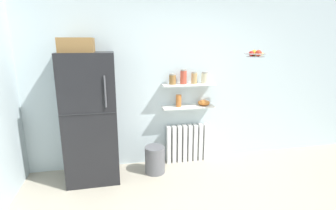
% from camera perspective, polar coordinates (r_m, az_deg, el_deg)
% --- Properties ---
extents(back_wall, '(7.04, 0.10, 2.60)m').
position_cam_1_polar(back_wall, '(4.06, 0.77, 5.03)').
color(back_wall, silver).
rests_on(back_wall, ground_plane).
extents(refrigerator, '(0.71, 0.66, 1.98)m').
position_cam_1_polar(refrigerator, '(3.70, -16.87, -2.20)').
color(refrigerator, black).
rests_on(refrigerator, ground_plane).
extents(radiator, '(0.69, 0.12, 0.62)m').
position_cam_1_polar(radiator, '(4.26, 4.24, -8.42)').
color(radiator, white).
rests_on(radiator, ground_plane).
extents(wall_shelf_lower, '(0.82, 0.22, 0.02)m').
position_cam_1_polar(wall_shelf_lower, '(4.04, 4.52, -0.42)').
color(wall_shelf_lower, white).
extents(wall_shelf_upper, '(0.82, 0.22, 0.02)m').
position_cam_1_polar(wall_shelf_upper, '(3.97, 4.62, 4.57)').
color(wall_shelf_upper, white).
extents(storage_jar_0, '(0.10, 0.10, 0.16)m').
position_cam_1_polar(storage_jar_0, '(3.89, 1.00, 5.79)').
color(storage_jar_0, olive).
rests_on(storage_jar_0, wall_shelf_upper).
extents(storage_jar_1, '(0.10, 0.10, 0.22)m').
position_cam_1_polar(storage_jar_1, '(3.93, 3.45, 6.28)').
color(storage_jar_1, '#C64C38').
rests_on(storage_jar_1, wall_shelf_upper).
extents(storage_jar_2, '(0.09, 0.09, 0.18)m').
position_cam_1_polar(storage_jar_2, '(3.98, 5.83, 6.04)').
color(storage_jar_2, tan).
rests_on(storage_jar_2, wall_shelf_upper).
extents(storage_jar_3, '(0.10, 0.10, 0.17)m').
position_cam_1_polar(storage_jar_3, '(4.03, 8.15, 6.03)').
color(storage_jar_3, beige).
rests_on(storage_jar_3, wall_shelf_upper).
extents(vase, '(0.08, 0.08, 0.19)m').
position_cam_1_polar(vase, '(3.98, 2.38, 0.95)').
color(vase, '#CC7033').
rests_on(vase, wall_shelf_lower).
extents(shelf_bowl, '(0.19, 0.19, 0.09)m').
position_cam_1_polar(shelf_bowl, '(4.11, 7.98, 0.52)').
color(shelf_bowl, orange).
rests_on(shelf_bowl, wall_shelf_lower).
extents(trash_bin, '(0.30, 0.30, 0.41)m').
position_cam_1_polar(trash_bin, '(3.94, -2.93, -12.04)').
color(trash_bin, slate).
rests_on(trash_bin, ground_plane).
extents(hanging_fruit_basket, '(0.31, 0.31, 0.10)m').
position_cam_1_polar(hanging_fruit_basket, '(3.90, 18.96, 10.70)').
color(hanging_fruit_basket, '#B2B2B7').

